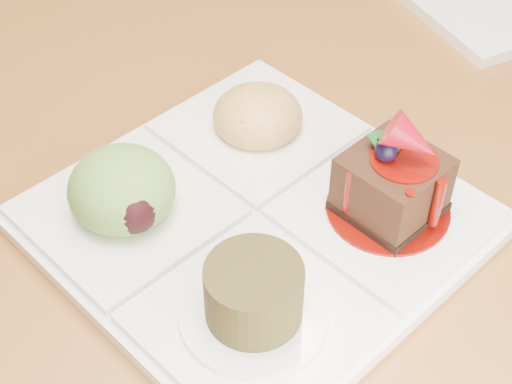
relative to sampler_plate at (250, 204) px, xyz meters
name	(u,v)px	position (x,y,z in m)	size (l,w,h in m)	color
ground	(223,291)	(0.20, 0.50, -0.77)	(6.00, 6.00, 0.00)	brown
sampler_plate	(250,204)	(0.00, 0.00, 0.00)	(0.34, 0.34, 0.10)	white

